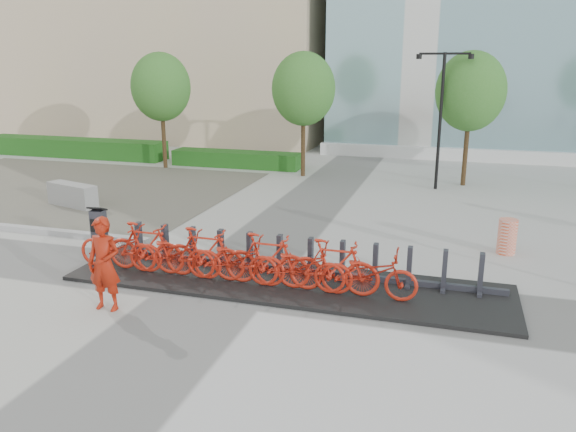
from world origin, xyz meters
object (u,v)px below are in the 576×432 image
(jersey_barrier, at_px, (72,195))
(worker_red, at_px, (104,264))
(construction_barrel, at_px, (507,237))
(bike_0, at_px, (118,247))
(kiosk, at_px, (99,232))

(jersey_barrier, bearing_deg, worker_red, -32.63)
(construction_barrel, xyz_separation_m, jersey_barrier, (-13.55, 0.96, -0.07))
(bike_0, relative_size, worker_red, 1.05)
(kiosk, height_order, worker_red, worker_red)
(bike_0, bearing_deg, worker_red, -153.12)
(bike_0, xyz_separation_m, kiosk, (-0.93, 0.65, 0.09))
(construction_barrel, relative_size, jersey_barrier, 0.45)
(construction_barrel, bearing_deg, kiosk, -161.27)
(bike_0, distance_m, construction_barrel, 9.47)
(kiosk, relative_size, worker_red, 0.68)
(worker_red, bearing_deg, kiosk, 124.91)
(kiosk, relative_size, construction_barrel, 1.40)
(worker_red, height_order, construction_barrel, worker_red)
(bike_0, height_order, worker_red, worker_red)
(bike_0, xyz_separation_m, jersey_barrier, (-4.92, 4.85, -0.21))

